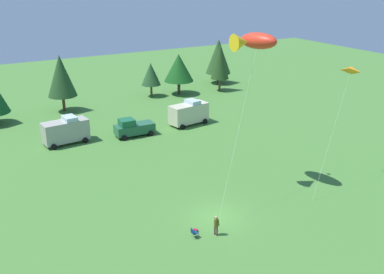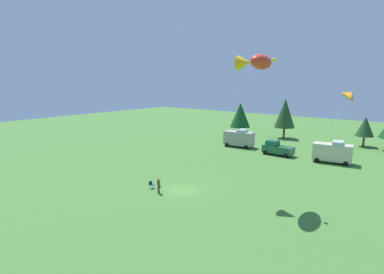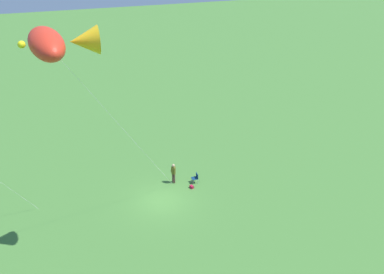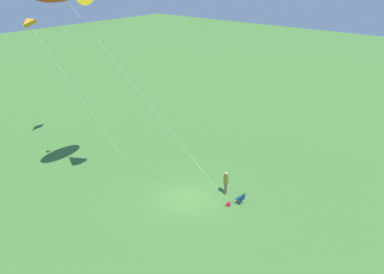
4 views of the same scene
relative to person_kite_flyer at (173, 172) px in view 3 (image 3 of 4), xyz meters
The scene contains 5 objects.
ground_plane 2.93m from the person_kite_flyer, 54.49° to the left, with size 160.00×160.00×0.00m, color #427631.
person_kite_flyer is the anchor object (origin of this frame).
folding_chair 1.89m from the person_kite_flyer, 162.42° to the left, with size 0.49×0.49×0.82m.
backpack_on_grass 1.92m from the person_kite_flyer, 132.94° to the left, with size 0.32×0.22×0.22m, color #A71431.
kite_large_fish 16.50m from the person_kite_flyer, 39.59° to the left, with size 9.59×8.52×14.80m.
Camera 3 is at (6.68, 28.11, 19.96)m, focal length 42.00 mm.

